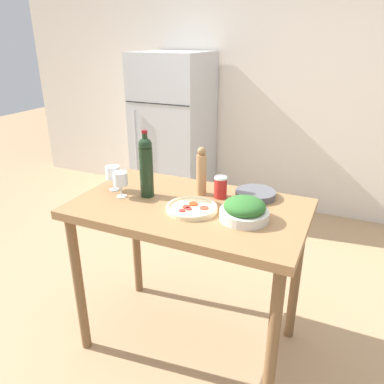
{
  "coord_description": "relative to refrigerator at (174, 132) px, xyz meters",
  "views": [
    {
      "loc": [
        0.76,
        -1.63,
        1.76
      ],
      "look_at": [
        0.0,
        0.04,
        0.99
      ],
      "focal_mm": 35.0,
      "sensor_mm": 36.0,
      "label": 1
    }
  ],
  "objects": [
    {
      "name": "wall_back",
      "position": [
        1.03,
        0.41,
        0.49
      ],
      "size": [
        6.4,
        0.06,
        2.6
      ],
      "color": "silver",
      "rests_on": "ground_plane"
    },
    {
      "name": "pepper_mill",
      "position": [
        1.03,
        -1.69,
        0.25
      ],
      "size": [
        0.06,
        0.06,
        0.27
      ],
      "color": "#AD7F51",
      "rests_on": "prep_counter"
    },
    {
      "name": "prep_counter",
      "position": [
        1.03,
        -1.85,
        -0.0
      ],
      "size": [
        1.23,
        0.72,
        0.93
      ],
      "color": "olive",
      "rests_on": "ground_plane"
    },
    {
      "name": "wine_bottle",
      "position": [
        0.77,
        -1.84,
        0.3
      ],
      "size": [
        0.07,
        0.07,
        0.37
      ],
      "color": "black",
      "rests_on": "prep_counter"
    },
    {
      "name": "wine_glass_near",
      "position": [
        0.64,
        -1.9,
        0.22
      ],
      "size": [
        0.08,
        0.08,
        0.14
      ],
      "color": "silver",
      "rests_on": "prep_counter"
    },
    {
      "name": "ground_plane",
      "position": [
        1.03,
        -1.85,
        -0.81
      ],
      "size": [
        14.0,
        14.0,
        0.0
      ],
      "primitive_type": "plane",
      "color": "tan"
    },
    {
      "name": "refrigerator",
      "position": [
        0.0,
        0.0,
        0.0
      ],
      "size": [
        0.7,
        0.74,
        1.61
      ],
      "color": "#B7BCC1",
      "rests_on": "ground_plane"
    },
    {
      "name": "salt_canister",
      "position": [
        1.15,
        -1.69,
        0.18
      ],
      "size": [
        0.07,
        0.07,
        0.12
      ],
      "color": "#B2231E",
      "rests_on": "prep_counter"
    },
    {
      "name": "homemade_pizza",
      "position": [
        1.07,
        -1.91,
        0.14
      ],
      "size": [
        0.26,
        0.26,
        0.03
      ],
      "color": "beige",
      "rests_on": "prep_counter"
    },
    {
      "name": "salad_bowl",
      "position": [
        1.35,
        -1.89,
        0.17
      ],
      "size": [
        0.24,
        0.24,
        0.11
      ],
      "color": "silver",
      "rests_on": "prep_counter"
    },
    {
      "name": "wine_glass_far",
      "position": [
        0.55,
        -1.84,
        0.22
      ],
      "size": [
        0.08,
        0.08,
        0.14
      ],
      "color": "silver",
      "rests_on": "prep_counter"
    },
    {
      "name": "cast_iron_skillet",
      "position": [
        1.32,
        -1.61,
        0.14
      ],
      "size": [
        0.22,
        0.35,
        0.04
      ],
      "color": "#56565B",
      "rests_on": "prep_counter"
    }
  ]
}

